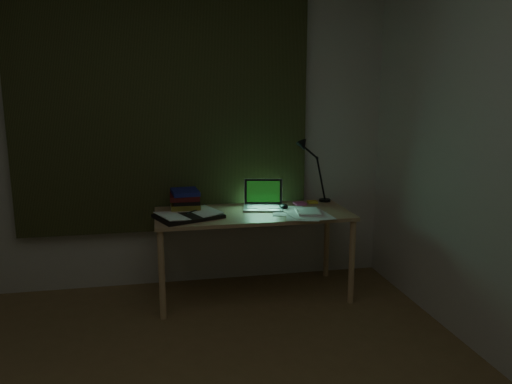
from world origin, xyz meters
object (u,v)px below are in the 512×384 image
(desk, at_px, (253,254))
(book_stack, at_px, (186,200))
(laptop, at_px, (263,195))
(open_textbook, at_px, (188,215))
(desk_lamp, at_px, (326,171))
(loose_papers, at_px, (300,212))

(desk, relative_size, book_stack, 5.63)
(laptop, height_order, open_textbook, laptop)
(desk, height_order, desk_lamp, desk_lamp)
(book_stack, height_order, loose_papers, book_stack)
(desk, bearing_deg, book_stack, 165.07)
(open_textbook, height_order, loose_papers, open_textbook)
(desk_lamp, bearing_deg, open_textbook, -169.47)
(desk_lamp, bearing_deg, desk, -164.54)
(desk, distance_m, book_stack, 0.64)
(loose_papers, xyz_separation_m, desk_lamp, (0.31, 0.34, 0.24))
(open_textbook, relative_size, book_stack, 1.70)
(laptop, distance_m, loose_papers, 0.31)
(laptop, bearing_deg, desk, -129.00)
(loose_papers, bearing_deg, laptop, 143.99)
(desk, xyz_separation_m, open_textbook, (-0.47, -0.08, 0.34))
(laptop, distance_m, open_textbook, 0.59)
(desk, distance_m, laptop, 0.45)
(laptop, xyz_separation_m, desk_lamp, (0.54, 0.17, 0.14))
(desk, distance_m, open_textbook, 0.59)
(book_stack, bearing_deg, laptop, -5.14)
(book_stack, bearing_deg, desk_lamp, 6.12)
(book_stack, bearing_deg, desk, -14.93)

